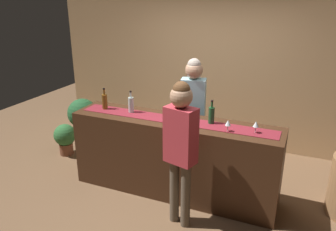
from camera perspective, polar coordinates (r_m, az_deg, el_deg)
ground_plane at (r=4.73m, az=0.97°, el=-12.71°), size 10.00×10.00×0.00m
back_wall at (r=5.89m, az=8.15°, el=8.97°), size 6.00×0.12×2.90m
bar_counter at (r=4.47m, az=1.01°, el=-7.06°), size 2.73×0.60×1.05m
counter_runner_cloth at (r=4.26m, az=1.05°, el=-0.75°), size 2.60×0.28×0.01m
wine_bottle_green at (r=4.14m, az=7.40°, el=0.10°), size 0.07×0.07×0.30m
wine_bottle_amber at (r=4.71m, az=-10.71°, el=2.38°), size 0.07×0.07×0.30m
wine_bottle_clear at (r=4.52m, az=-6.31°, el=1.88°), size 0.07×0.07×0.30m
wine_glass_near_customer at (r=3.93m, az=10.17°, el=-1.31°), size 0.07×0.07×0.14m
wine_glass_mid_counter at (r=3.96m, az=14.72°, el=-1.50°), size 0.07×0.07×0.14m
bartender at (r=4.74m, az=4.29°, el=1.84°), size 0.37×0.26×1.74m
customer_sipping at (r=3.64m, az=2.17°, el=-4.19°), size 0.38×0.28×1.72m
potted_plant_tall at (r=6.30m, az=-14.29°, el=-0.17°), size 0.54×0.54×0.78m
potted_plant_small at (r=5.85m, az=-17.10°, el=-3.55°), size 0.36×0.36×0.53m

